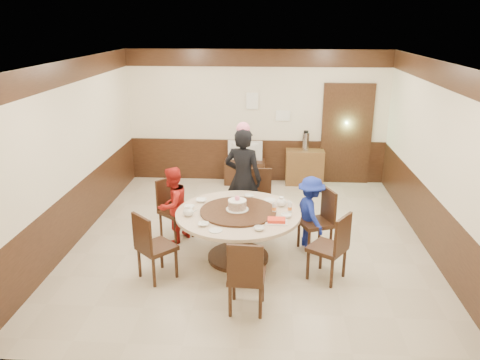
# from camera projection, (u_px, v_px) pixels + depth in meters

# --- Properties ---
(room) EXTENTS (6.00, 6.04, 2.84)m
(room) POSITION_uv_depth(u_px,v_px,m) (251.00, 176.00, 7.23)
(room) COLOR beige
(room) RESTS_ON ground
(banquet_table) EXTENTS (1.80, 1.80, 0.78)m
(banquet_table) POSITION_uv_depth(u_px,v_px,m) (238.00, 226.00, 6.78)
(banquet_table) COLOR #311B0F
(banquet_table) RESTS_ON ground
(chair_0) EXTENTS (0.58, 0.57, 0.97)m
(chair_0) POSITION_uv_depth(u_px,v_px,m) (316.00, 232.00, 7.13)
(chair_0) COLOR #311B0F
(chair_0) RESTS_ON ground
(chair_1) EXTENTS (0.45, 0.46, 0.97)m
(chair_1) POSITION_uv_depth(u_px,v_px,m) (259.00, 209.00, 7.98)
(chair_1) COLOR #311B0F
(chair_1) RESTS_ON ground
(chair_2) EXTENTS (0.62, 0.62, 0.97)m
(chair_2) POSITION_uv_depth(u_px,v_px,m) (176.00, 219.00, 7.56)
(chair_2) COLOR #311B0F
(chair_2) RESTS_ON ground
(chair_3) EXTENTS (0.62, 0.62, 0.97)m
(chair_3) POSITION_uv_depth(u_px,v_px,m) (156.00, 258.00, 6.35)
(chair_3) COLOR #311B0F
(chair_3) RESTS_ON ground
(chair_4) EXTENTS (0.46, 0.47, 0.97)m
(chair_4) POSITION_uv_depth(u_px,v_px,m) (247.00, 288.00, 5.63)
(chair_4) COLOR #311B0F
(chair_4) RESTS_ON ground
(chair_5) EXTENTS (0.61, 0.61, 0.97)m
(chair_5) POSITION_uv_depth(u_px,v_px,m) (328.00, 258.00, 6.33)
(chair_5) COLOR #311B0F
(chair_5) RESTS_ON ground
(person_standing) EXTENTS (0.72, 0.57, 1.74)m
(person_standing) POSITION_uv_depth(u_px,v_px,m) (243.00, 179.00, 7.73)
(person_standing) COLOR black
(person_standing) RESTS_ON ground
(person_red) EXTENTS (0.70, 0.75, 1.23)m
(person_red) POSITION_uv_depth(u_px,v_px,m) (173.00, 205.00, 7.32)
(person_red) COLOR #AE1D17
(person_red) RESTS_ON ground
(person_blue) EXTENTS (0.64, 0.84, 1.14)m
(person_blue) POSITION_uv_depth(u_px,v_px,m) (311.00, 213.00, 7.14)
(person_blue) COLOR navy
(person_blue) RESTS_ON ground
(birthday_cake) EXTENTS (0.33, 0.33, 0.21)m
(birthday_cake) POSITION_uv_depth(u_px,v_px,m) (237.00, 205.00, 6.70)
(birthday_cake) COLOR white
(birthday_cake) RESTS_ON banquet_table
(teapot_left) EXTENTS (0.17, 0.15, 0.13)m
(teapot_left) POSITION_uv_depth(u_px,v_px,m) (188.00, 212.00, 6.56)
(teapot_left) COLOR white
(teapot_left) RESTS_ON banquet_table
(teapot_right) EXTENTS (0.17, 0.15, 0.13)m
(teapot_right) POSITION_uv_depth(u_px,v_px,m) (281.00, 202.00, 6.90)
(teapot_right) COLOR white
(teapot_right) RESTS_ON banquet_table
(bowl_0) EXTENTS (0.16, 0.16, 0.04)m
(bowl_0) POSITION_uv_depth(u_px,v_px,m) (201.00, 200.00, 7.08)
(bowl_0) COLOR white
(bowl_0) RESTS_ON banquet_table
(bowl_1) EXTENTS (0.14, 0.14, 0.05)m
(bowl_1) POSITION_uv_depth(u_px,v_px,m) (259.00, 229.00, 6.13)
(bowl_1) COLOR white
(bowl_1) RESTS_ON banquet_table
(bowl_2) EXTENTS (0.14, 0.14, 0.04)m
(bowl_2) POSITION_uv_depth(u_px,v_px,m) (203.00, 224.00, 6.27)
(bowl_2) COLOR white
(bowl_2) RESTS_ON banquet_table
(bowl_3) EXTENTS (0.15, 0.15, 0.05)m
(bowl_3) POSITION_uv_depth(u_px,v_px,m) (286.00, 216.00, 6.52)
(bowl_3) COLOR white
(bowl_3) RESTS_ON banquet_table
(bowl_4) EXTENTS (0.15, 0.15, 0.04)m
(bowl_4) POSITION_uv_depth(u_px,v_px,m) (189.00, 207.00, 6.84)
(bowl_4) COLOR white
(bowl_4) RESTS_ON banquet_table
(bowl_5) EXTENTS (0.15, 0.15, 0.05)m
(bowl_5) POSITION_uv_depth(u_px,v_px,m) (249.00, 196.00, 7.25)
(bowl_5) COLOR white
(bowl_5) RESTS_ON banquet_table
(saucer_near) EXTENTS (0.18, 0.18, 0.01)m
(saucer_near) POSITION_uv_depth(u_px,v_px,m) (216.00, 230.00, 6.11)
(saucer_near) COLOR white
(saucer_near) RESTS_ON banquet_table
(saucer_far) EXTENTS (0.18, 0.18, 0.01)m
(saucer_far) POSITION_uv_depth(u_px,v_px,m) (270.00, 200.00, 7.15)
(saucer_far) COLOR white
(saucer_far) RESTS_ON banquet_table
(shrimp_platter) EXTENTS (0.30, 0.20, 0.06)m
(shrimp_platter) POSITION_uv_depth(u_px,v_px,m) (276.00, 221.00, 6.34)
(shrimp_platter) COLOR white
(shrimp_platter) RESTS_ON banquet_table
(bottle_0) EXTENTS (0.06, 0.06, 0.16)m
(bottle_0) POSITION_uv_depth(u_px,v_px,m) (274.00, 208.00, 6.64)
(bottle_0) COLOR white
(bottle_0) RESTS_ON banquet_table
(bottle_1) EXTENTS (0.06, 0.06, 0.16)m
(bottle_1) POSITION_uv_depth(u_px,v_px,m) (290.00, 208.00, 6.65)
(bottle_1) COLOR white
(bottle_1) RESTS_ON banquet_table
(tv_stand) EXTENTS (0.85, 0.45, 0.50)m
(tv_stand) POSITION_uv_depth(u_px,v_px,m) (245.00, 172.00, 10.10)
(tv_stand) COLOR #311B0F
(tv_stand) RESTS_ON ground
(television) EXTENTS (0.74, 0.14, 0.42)m
(television) POSITION_uv_depth(u_px,v_px,m) (245.00, 151.00, 9.95)
(television) COLOR gray
(television) RESTS_ON tv_stand
(side_cabinet) EXTENTS (0.80, 0.40, 0.75)m
(side_cabinet) POSITION_uv_depth(u_px,v_px,m) (304.00, 167.00, 10.00)
(side_cabinet) COLOR brown
(side_cabinet) RESTS_ON ground
(thermos) EXTENTS (0.15, 0.15, 0.38)m
(thermos) POSITION_uv_depth(u_px,v_px,m) (306.00, 141.00, 9.82)
(thermos) COLOR silver
(thermos) RESTS_ON side_cabinet
(notice_left) EXTENTS (0.25, 0.00, 0.35)m
(notice_left) POSITION_uv_depth(u_px,v_px,m) (252.00, 101.00, 9.79)
(notice_left) COLOR white
(notice_left) RESTS_ON room
(notice_right) EXTENTS (0.30, 0.00, 0.22)m
(notice_right) POSITION_uv_depth(u_px,v_px,m) (283.00, 116.00, 9.85)
(notice_right) COLOR white
(notice_right) RESTS_ON room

